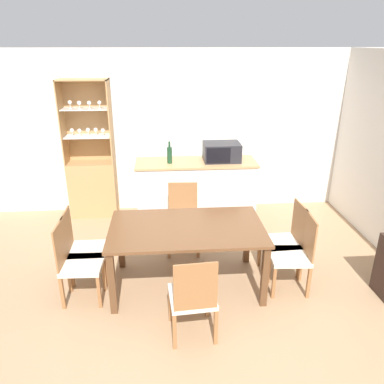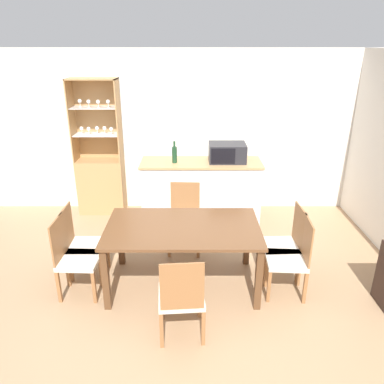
{
  "view_description": "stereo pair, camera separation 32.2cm",
  "coord_description": "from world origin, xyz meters",
  "px_view_note": "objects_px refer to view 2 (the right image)",
  "views": [
    {
      "loc": [
        -0.32,
        -3.27,
        2.63
      ],
      "look_at": [
        0.02,
        1.15,
        0.84
      ],
      "focal_mm": 35.0,
      "sensor_mm": 36.0,
      "label": 1
    },
    {
      "loc": [
        0.01,
        -3.28,
        2.63
      ],
      "look_at": [
        0.02,
        1.15,
        0.84
      ],
      "focal_mm": 35.0,
      "sensor_mm": 36.0,
      "label": 2
    }
  ],
  "objects_px": {
    "dining_chair_side_left_near": "(74,258)",
    "microwave": "(226,152)",
    "dining_chair_side_left_far": "(81,244)",
    "dining_chair_head_far": "(183,219)",
    "dining_chair_side_right_near": "(289,258)",
    "dining_table": "(182,234)",
    "dining_chair_side_right_far": "(283,244)",
    "dining_chair_head_near": "(180,297)",
    "display_cabinet": "(100,176)",
    "wine_bottle": "(173,154)"
  },
  "relations": [
    {
      "from": "dining_chair_side_left_near",
      "to": "microwave",
      "type": "distance_m",
      "value": 2.57
    },
    {
      "from": "dining_chair_side_left_far",
      "to": "dining_chair_head_far",
      "type": "height_order",
      "value": "same"
    },
    {
      "from": "dining_chair_side_right_near",
      "to": "dining_table",
      "type": "bearing_deg",
      "value": 86.13
    },
    {
      "from": "microwave",
      "to": "dining_chair_side_right_far",
      "type": "bearing_deg",
      "value": -68.07
    },
    {
      "from": "dining_chair_head_near",
      "to": "dining_table",
      "type": "bearing_deg",
      "value": 85.85
    },
    {
      "from": "dining_chair_side_right_far",
      "to": "microwave",
      "type": "height_order",
      "value": "microwave"
    },
    {
      "from": "display_cabinet",
      "to": "dining_chair_side_left_near",
      "type": "relative_size",
      "value": 2.38
    },
    {
      "from": "dining_chair_side_left_near",
      "to": "dining_chair_head_near",
      "type": "bearing_deg",
      "value": 62.07
    },
    {
      "from": "display_cabinet",
      "to": "dining_chair_head_near",
      "type": "distance_m",
      "value": 3.19
    },
    {
      "from": "microwave",
      "to": "dining_chair_head_far",
      "type": "bearing_deg",
      "value": -129.55
    },
    {
      "from": "dining_chair_head_far",
      "to": "dining_chair_head_near",
      "type": "distance_m",
      "value": 1.65
    },
    {
      "from": "dining_chair_head_near",
      "to": "dining_chair_side_left_near",
      "type": "bearing_deg",
      "value": 145.74
    },
    {
      "from": "dining_chair_side_left_far",
      "to": "wine_bottle",
      "type": "bearing_deg",
      "value": 142.07
    },
    {
      "from": "dining_table",
      "to": "dining_chair_side_left_far",
      "type": "bearing_deg",
      "value": 172.85
    },
    {
      "from": "dining_chair_side_right_far",
      "to": "dining_chair_side_right_near",
      "type": "height_order",
      "value": "same"
    },
    {
      "from": "display_cabinet",
      "to": "wine_bottle",
      "type": "bearing_deg",
      "value": -24.51
    },
    {
      "from": "dining_chair_side_right_near",
      "to": "microwave",
      "type": "bearing_deg",
      "value": 21.79
    },
    {
      "from": "display_cabinet",
      "to": "dining_chair_side_right_near",
      "type": "height_order",
      "value": "display_cabinet"
    },
    {
      "from": "dining_chair_side_right_far",
      "to": "dining_chair_head_far",
      "type": "xyz_separation_m",
      "value": [
        -1.18,
        0.67,
        0.0
      ]
    },
    {
      "from": "dining_chair_side_right_near",
      "to": "wine_bottle",
      "type": "height_order",
      "value": "wine_bottle"
    },
    {
      "from": "dining_chair_head_far",
      "to": "dining_chair_side_right_near",
      "type": "xyz_separation_m",
      "value": [
        1.18,
        -0.98,
        0.0
      ]
    },
    {
      "from": "dining_chair_side_right_far",
      "to": "wine_bottle",
      "type": "distance_m",
      "value": 2.01
    },
    {
      "from": "dining_chair_side_left_near",
      "to": "dining_chair_head_near",
      "type": "height_order",
      "value": "same"
    },
    {
      "from": "dining_table",
      "to": "microwave",
      "type": "bearing_deg",
      "value": 68.64
    },
    {
      "from": "display_cabinet",
      "to": "microwave",
      "type": "bearing_deg",
      "value": -13.77
    },
    {
      "from": "dining_chair_side_left_near",
      "to": "wine_bottle",
      "type": "relative_size",
      "value": 2.84
    },
    {
      "from": "dining_chair_side_left_far",
      "to": "dining_chair_head_far",
      "type": "relative_size",
      "value": 1.0
    },
    {
      "from": "dining_chair_side_left_near",
      "to": "dining_table",
      "type": "bearing_deg",
      "value": 99.0
    },
    {
      "from": "dining_chair_side_right_far",
      "to": "dining_chair_head_near",
      "type": "distance_m",
      "value": 1.53
    },
    {
      "from": "dining_chair_head_far",
      "to": "dining_chair_side_right_far",
      "type": "bearing_deg",
      "value": 152.76
    },
    {
      "from": "display_cabinet",
      "to": "dining_table",
      "type": "bearing_deg",
      "value": -56.18
    },
    {
      "from": "dining_chair_side_left_far",
      "to": "dining_chair_side_right_near",
      "type": "distance_m",
      "value": 2.37
    },
    {
      "from": "microwave",
      "to": "dining_chair_side_left_far",
      "type": "bearing_deg",
      "value": -141.69
    },
    {
      "from": "dining_chair_side_right_far",
      "to": "wine_bottle",
      "type": "relative_size",
      "value": 2.84
    },
    {
      "from": "dining_chair_side_left_near",
      "to": "dining_chair_side_right_near",
      "type": "bearing_deg",
      "value": 91.8
    },
    {
      "from": "dining_chair_side_left_far",
      "to": "dining_chair_side_right_near",
      "type": "relative_size",
      "value": 1.0
    },
    {
      "from": "dining_chair_head_far",
      "to": "dining_chair_head_near",
      "type": "height_order",
      "value": "same"
    },
    {
      "from": "microwave",
      "to": "wine_bottle",
      "type": "relative_size",
      "value": 1.66
    },
    {
      "from": "dining_table",
      "to": "dining_chair_head_near",
      "type": "height_order",
      "value": "dining_chair_head_near"
    },
    {
      "from": "dining_chair_side_right_far",
      "to": "wine_bottle",
      "type": "height_order",
      "value": "wine_bottle"
    },
    {
      "from": "dining_chair_side_right_far",
      "to": "dining_chair_head_near",
      "type": "bearing_deg",
      "value": 127.13
    },
    {
      "from": "dining_chair_side_left_far",
      "to": "wine_bottle",
      "type": "height_order",
      "value": "wine_bottle"
    },
    {
      "from": "dining_table",
      "to": "dining_chair_side_right_far",
      "type": "relative_size",
      "value": 1.89
    },
    {
      "from": "dining_chair_head_far",
      "to": "wine_bottle",
      "type": "distance_m",
      "value": 0.98
    },
    {
      "from": "dining_chair_side_right_far",
      "to": "microwave",
      "type": "bearing_deg",
      "value": 19.36
    },
    {
      "from": "dining_chair_side_left_near",
      "to": "dining_chair_side_right_near",
      "type": "distance_m",
      "value": 2.35
    },
    {
      "from": "dining_chair_head_far",
      "to": "dining_chair_side_left_far",
      "type": "bearing_deg",
      "value": 32.42
    },
    {
      "from": "dining_chair_side_left_far",
      "to": "wine_bottle",
      "type": "xyz_separation_m",
      "value": [
        1.03,
        1.34,
        0.7
      ]
    },
    {
      "from": "dining_chair_head_near",
      "to": "display_cabinet",
      "type": "bearing_deg",
      "value": 111.17
    },
    {
      "from": "display_cabinet",
      "to": "dining_chair_side_left_near",
      "type": "height_order",
      "value": "display_cabinet"
    }
  ]
}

